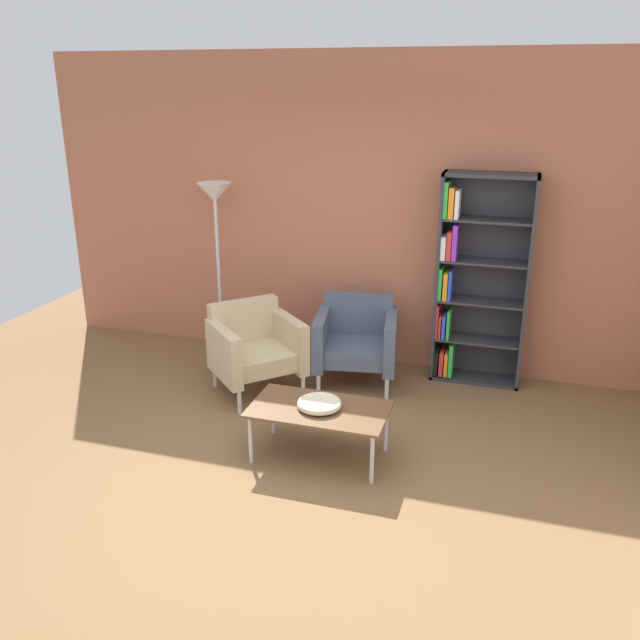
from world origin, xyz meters
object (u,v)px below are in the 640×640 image
(armchair_spare_guest, at_px, (254,347))
(armchair_near_window, at_px, (356,339))
(bookshelf_tall, at_px, (473,281))
(floor_lamp_torchiere, at_px, (216,214))
(coffee_table_low, at_px, (319,412))
(decorative_bowl, at_px, (319,403))

(armchair_spare_guest, bearing_deg, armchair_near_window, -17.68)
(bookshelf_tall, relative_size, floor_lamp_torchiere, 1.09)
(bookshelf_tall, height_order, floor_lamp_torchiere, bookshelf_tall)
(coffee_table_low, distance_m, floor_lamp_torchiere, 2.40)
(coffee_table_low, bearing_deg, bookshelf_tall, 62.72)
(armchair_near_window, bearing_deg, bookshelf_tall, 11.71)
(armchair_near_window, distance_m, armchair_spare_guest, 0.93)
(armchair_near_window, xyz_separation_m, armchair_spare_guest, (-0.82, -0.44, 0.00))
(coffee_table_low, xyz_separation_m, armchair_near_window, (-0.07, 1.36, 0.05))
(armchair_near_window, relative_size, armchair_spare_guest, 0.86)
(coffee_table_low, relative_size, armchair_near_window, 1.23)
(floor_lamp_torchiere, bearing_deg, bookshelf_tall, 5.07)
(bookshelf_tall, xyz_separation_m, decorative_bowl, (-0.90, -1.75, -0.51))
(floor_lamp_torchiere, bearing_deg, coffee_table_low, -45.65)
(armchair_spare_guest, height_order, floor_lamp_torchiere, floor_lamp_torchiere)
(decorative_bowl, distance_m, armchair_spare_guest, 1.28)
(armchair_spare_guest, bearing_deg, coffee_table_low, -92.02)
(bookshelf_tall, height_order, armchair_spare_guest, bookshelf_tall)
(decorative_bowl, relative_size, armchair_near_window, 0.39)
(coffee_table_low, distance_m, decorative_bowl, 0.07)
(bookshelf_tall, xyz_separation_m, coffee_table_low, (-0.90, -1.75, -0.57))
(armchair_near_window, height_order, armchair_spare_guest, same)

